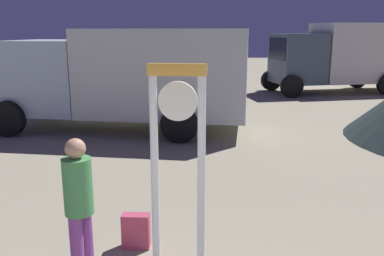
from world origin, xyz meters
The scene contains 5 objects.
standing_clock centered at (-0.03, 1.91, 1.41)m, with size 0.50×0.12×2.34m.
person_near_clock centered at (-1.09, 2.40, 0.87)m, with size 0.30×0.30×1.56m.
backpack centered at (-0.64, 3.07, 0.21)m, with size 0.33×0.19×0.44m.
box_truck_near centered at (-1.78, 9.28, 1.49)m, with size 6.61×3.14×2.65m.
box_truck_far centered at (6.10, 16.59, 1.60)m, with size 6.62×3.70×2.93m.
Camera 1 is at (0.24, -1.46, 2.60)m, focal length 38.15 mm.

